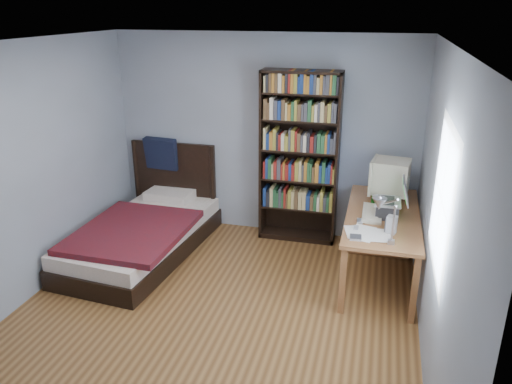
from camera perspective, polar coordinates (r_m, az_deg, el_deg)
room at (r=4.31m, az=-5.26°, el=-0.34°), size 4.20×4.24×2.50m
desk at (r=5.96m, az=14.13°, el=-3.46°), size 0.75×1.71×0.73m
crt_monitor at (r=5.75m, az=14.96°, el=1.68°), size 0.45×0.42×0.47m
laptop at (r=5.32m, az=15.00°, el=-1.56°), size 0.34×0.35×0.42m
desk_lamp at (r=4.23m, az=14.17°, el=-1.79°), size 0.23×0.52×0.61m
keyboard at (r=5.35m, az=13.12°, el=-2.39°), size 0.20×0.50×0.05m
speaker at (r=4.95m, az=15.23°, el=-3.64°), size 0.11×0.11×0.18m
soda_can at (r=5.59m, az=13.35°, el=-0.92°), size 0.06×0.06×0.12m
mouse at (r=5.61m, az=13.94°, el=-1.35°), size 0.07×0.12×0.04m
phone_silver at (r=5.15m, az=11.78°, el=-3.26°), size 0.06×0.11×0.02m
phone_grey at (r=5.00m, az=11.36°, el=-4.02°), size 0.05×0.09×0.02m
external_drive at (r=4.79m, az=11.31°, el=-5.13°), size 0.11×0.11×0.02m
bookshelf at (r=6.06m, az=4.97°, el=3.88°), size 0.94×0.30×2.10m
bed at (r=6.12m, az=-12.56°, el=-4.39°), size 1.28×2.27×1.16m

